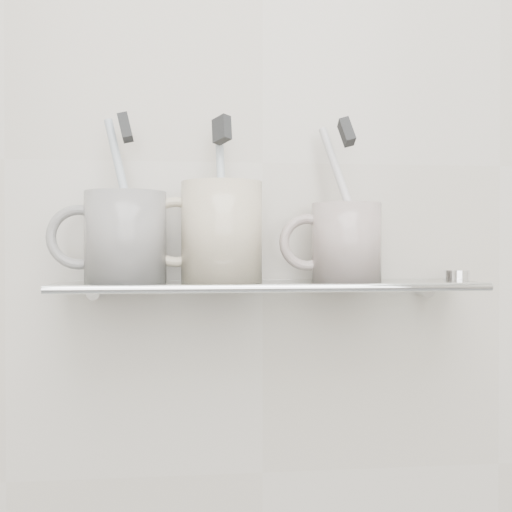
{
  "coord_description": "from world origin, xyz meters",
  "views": [
    {
      "loc": [
        -0.1,
        0.28,
        1.14
      ],
      "look_at": [
        -0.02,
        1.04,
        1.13
      ],
      "focal_mm": 45.0,
      "sensor_mm": 36.0,
      "label": 1
    }
  ],
  "objects": [
    {
      "name": "wall_back",
      "position": [
        0.0,
        1.1,
        1.25
      ],
      "size": [
        2.5,
        0.0,
        2.5
      ],
      "primitive_type": "plane",
      "rotation": [
        1.57,
        0.0,
        0.0
      ],
      "color": "#BDB7AB",
      "rests_on": "ground"
    },
    {
      "name": "shelf_glass",
      "position": [
        0.0,
        1.04,
        1.1
      ],
      "size": [
        0.5,
        0.12,
        0.01
      ],
      "primitive_type": "cube",
      "color": "silver",
      "rests_on": "wall_back"
    },
    {
      "name": "shelf_rail",
      "position": [
        0.0,
        0.98,
        1.1
      ],
      "size": [
        0.5,
        0.01,
        0.01
      ],
      "primitive_type": "cylinder",
      "rotation": [
        0.0,
        1.57,
        0.0
      ],
      "color": "silver",
      "rests_on": "shelf_glass"
    },
    {
      "name": "bracket_left",
      "position": [
        -0.21,
        1.09,
        1.09
      ],
      "size": [
        0.02,
        0.03,
        0.02
      ],
      "primitive_type": "cylinder",
      "rotation": [
        1.57,
        0.0,
        0.0
      ],
      "color": "silver",
      "rests_on": "wall_back"
    },
    {
      "name": "bracket_right",
      "position": [
        0.21,
        1.09,
        1.09
      ],
      "size": [
        0.02,
        0.03,
        0.02
      ],
      "primitive_type": "cylinder",
      "rotation": [
        1.57,
        0.0,
        0.0
      ],
      "color": "silver",
      "rests_on": "wall_back"
    },
    {
      "name": "mug_left",
      "position": [
        -0.17,
        1.04,
        1.15
      ],
      "size": [
        0.12,
        0.12,
        0.11
      ],
      "primitive_type": "cylinder",
      "rotation": [
        0.0,
        0.0,
        0.31
      ],
      "color": "silver",
      "rests_on": "shelf_glass"
    },
    {
      "name": "mug_left_handle",
      "position": [
        -0.22,
        1.04,
        1.15
      ],
      "size": [
        0.08,
        0.01,
        0.08
      ],
      "primitive_type": "torus",
      "rotation": [
        1.57,
        0.0,
        0.0
      ],
      "color": "silver",
      "rests_on": "mug_left"
    },
    {
      "name": "toothbrush_left",
      "position": [
        -0.17,
        1.04,
        1.2
      ],
      "size": [
        0.05,
        0.04,
        0.19
      ],
      "primitive_type": "cylinder",
      "rotation": [
        -0.17,
        -0.22,
        0.04
      ],
      "color": "#A8BEC9",
      "rests_on": "mug_left"
    },
    {
      "name": "bristles_left",
      "position": [
        -0.17,
        1.04,
        1.28
      ],
      "size": [
        0.02,
        0.03,
        0.04
      ],
      "primitive_type": "cube",
      "rotation": [
        -0.17,
        -0.22,
        0.04
      ],
      "color": "#262728",
      "rests_on": "toothbrush_left"
    },
    {
      "name": "mug_center",
      "position": [
        -0.06,
        1.04,
        1.16
      ],
      "size": [
        0.12,
        0.12,
        0.12
      ],
      "primitive_type": "cylinder",
      "rotation": [
        0.0,
        0.0,
        0.37
      ],
      "color": "beige",
      "rests_on": "shelf_glass"
    },
    {
      "name": "mug_center_handle",
      "position": [
        -0.11,
        1.04,
        1.16
      ],
      "size": [
        0.08,
        0.01,
        0.08
      ],
      "primitive_type": "torus",
      "rotation": [
        1.57,
        0.0,
        0.0
      ],
      "color": "beige",
      "rests_on": "mug_center"
    },
    {
      "name": "toothbrush_center",
      "position": [
        -0.06,
        1.04,
        1.2
      ],
      "size": [
        0.02,
        0.06,
        0.19
      ],
      "primitive_type": "cylinder",
      "rotation": [
        -0.23,
        0.14,
        0.64
      ],
      "color": "#AAC0C9",
      "rests_on": "mug_center"
    },
    {
      "name": "bristles_center",
      "position": [
        -0.06,
        1.04,
        1.28
      ],
      "size": [
        0.02,
        0.03,
        0.04
      ],
      "primitive_type": "cube",
      "rotation": [
        -0.23,
        0.14,
        0.64
      ],
      "color": "#262728",
      "rests_on": "toothbrush_center"
    },
    {
      "name": "mug_right",
      "position": [
        0.1,
        1.04,
        1.15
      ],
      "size": [
        0.09,
        0.09,
        0.09
      ],
      "primitive_type": "cylinder",
      "rotation": [
        0.0,
        0.0,
        0.12
      ],
      "color": "white",
      "rests_on": "shelf_glass"
    },
    {
      "name": "mug_right_handle",
      "position": [
        0.05,
        1.04,
        1.15
      ],
      "size": [
        0.07,
        0.01,
        0.07
      ],
      "primitive_type": "torus",
      "rotation": [
        1.57,
        0.0,
        0.0
      ],
      "color": "white",
      "rests_on": "mug_right"
    },
    {
      "name": "toothbrush_right",
      "position": [
        0.1,
        1.04,
        1.2
      ],
      "size": [
        0.06,
        0.06,
        0.18
      ],
      "primitive_type": "cylinder",
      "rotation": [
        -0.27,
        -0.28,
        -0.04
      ],
      "color": "silver",
      "rests_on": "mug_right"
    },
    {
      "name": "bristles_right",
      "position": [
        0.1,
        1.04,
        1.28
      ],
      "size": [
        0.02,
        0.03,
        0.04
      ],
      "primitive_type": "cube",
      "rotation": [
        -0.27,
        -0.28,
        -0.04
      ],
      "color": "#262728",
      "rests_on": "toothbrush_right"
    },
    {
      "name": "chrome_cap",
      "position": [
        0.24,
        1.04,
        1.11
      ],
      "size": [
        0.03,
        0.03,
        0.01
      ],
      "primitive_type": "cylinder",
      "color": "silver",
      "rests_on": "shelf_glass"
    }
  ]
}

